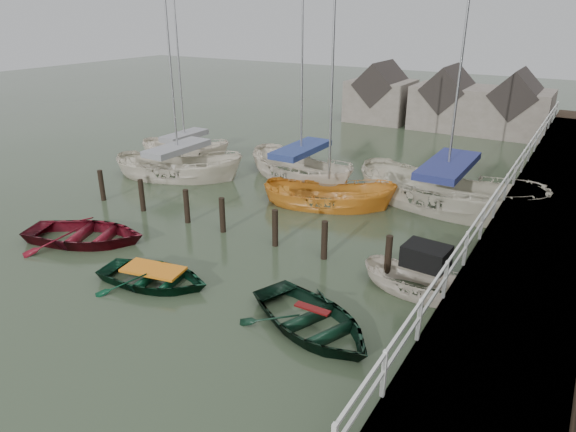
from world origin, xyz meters
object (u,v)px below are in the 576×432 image
Objects in this scene: sailboat_b at (301,179)px; sailboat_c at (328,205)px; rowboat_dkgreen at (312,329)px; sailboat_a at (180,176)px; motorboat at (421,290)px; rowboat_red at (87,242)px; sailboat_e at (186,156)px; rowboat_green at (155,284)px; sailboat_d at (443,206)px.

sailboat_b reaches higher than sailboat_c.
sailboat_b is (-6.66, 10.97, 0.06)m from rowboat_dkgreen.
sailboat_c is (8.33, 0.36, -0.04)m from sailboat_a.
sailboat_c is (-3.89, 8.56, 0.02)m from rowboat_dkgreen.
sailboat_a reaches higher than sailboat_c.
sailboat_c reaches higher than motorboat.
motorboat reaches higher than rowboat_red.
sailboat_e is at bearing 68.59° from motorboat.
sailboat_a is at bearing 75.34° from motorboat.
motorboat reaches higher than rowboat_green.
rowboat_red is 9.99m from sailboat_c.
rowboat_red reaches higher than rowboat_green.
sailboat_b is (3.20, 10.41, 0.06)m from rowboat_red.
sailboat_a is at bearing 138.52° from sailboat_b.
sailboat_a is (-14.14, 4.84, -0.06)m from motorboat.
sailboat_b is 1.06× the size of sailboat_c.
sailboat_c is at bearing 129.25° from sailboat_d.
sailboat_b reaches higher than motorboat.
sailboat_b reaches higher than sailboat_e.
sailboat_c is at bearing -108.27° from sailboat_a.
sailboat_a reaches higher than rowboat_green.
sailboat_a is 0.81× the size of sailboat_d.
rowboat_dkgreen is 14.72m from sailboat_a.
sailboat_b is at bearing -39.24° from rowboat_red.
sailboat_c is at bearing -20.87° from rowboat_green.
sailboat_d is at bearing -98.49° from sailboat_a.
motorboat is at bearing -7.38° from rowboat_dkgreen.
sailboat_c is at bearing 46.67° from rowboat_dkgreen.
sailboat_c is (5.97, 8.00, 0.02)m from rowboat_red.
sailboat_b reaches higher than rowboat_green.
sailboat_d reaches higher than sailboat_c.
sailboat_d reaches higher than motorboat.
sailboat_b is at bearing 53.50° from rowboat_dkgreen.
sailboat_a is 8.34m from sailboat_c.
sailboat_a is 0.96× the size of sailboat_b.
sailboat_d is at bearing -78.98° from sailboat_c.
rowboat_red is 0.33× the size of sailboat_d.
motorboat is at bearing -158.90° from sailboat_d.
sailboat_b is at bearing 52.66° from motorboat.
sailboat_d is 15.02m from sailboat_e.
rowboat_red is at bearing 145.67° from sailboat_d.
rowboat_green is (4.44, -0.96, 0.00)m from rowboat_red.
sailboat_a is at bearing -156.62° from sailboat_e.
sailboat_c reaches higher than sailboat_e.
motorboat is at bearing -109.48° from sailboat_b.
sailboat_e is at bearing 99.46° from sailboat_d.
sailboat_a is 6.21m from sailboat_b.
rowboat_green is 0.34× the size of sailboat_c.
sailboat_e is (-15.01, 0.29, 0.01)m from sailboat_d.
rowboat_green is at bearing -162.44° from sailboat_a.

